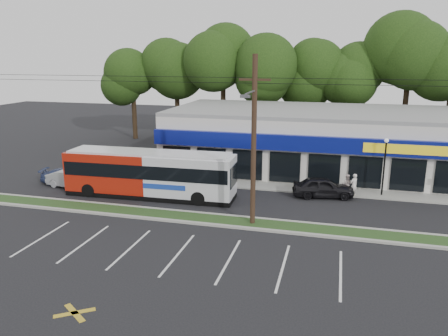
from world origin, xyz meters
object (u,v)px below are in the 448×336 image
object	(u,v)px
lamp_post	(385,160)
pedestrian_a	(354,185)
utility_pole	(251,136)
pedestrian_b	(347,184)
metrobus	(150,173)
car_silver	(72,179)
car_blue	(67,176)
car_dark	(323,187)

from	to	relation	value
lamp_post	pedestrian_a	bearing A→B (deg)	-163.05
utility_pole	pedestrian_b	distance (m)	10.54
lamp_post	pedestrian_b	bearing A→B (deg)	-173.13
pedestrian_a	metrobus	bearing A→B (deg)	-26.41
utility_pole	car_silver	world-z (taller)	utility_pole
car_blue	metrobus	bearing A→B (deg)	-109.73
metrobus	car_silver	distance (m)	6.88
car_silver	pedestrian_a	distance (m)	21.23
pedestrian_b	car_dark	bearing A→B (deg)	41.30
lamp_post	pedestrian_a	xyz separation A→B (m)	(-2.00, -0.61, -1.82)
pedestrian_b	utility_pole	bearing A→B (deg)	62.52
metrobus	pedestrian_b	xyz separation A→B (m)	(13.70, 4.00, -0.98)
utility_pole	lamp_post	distance (m)	11.67
car_blue	pedestrian_a	bearing A→B (deg)	-93.87
lamp_post	car_silver	size ratio (longest dim) A/B	1.05
car_blue	pedestrian_b	size ratio (longest dim) A/B	2.63
car_dark	car_blue	world-z (taller)	car_dark
car_blue	utility_pole	bearing A→B (deg)	-117.21
car_dark	lamp_post	bearing A→B (deg)	-82.41
metrobus	car_silver	xyz separation A→B (m)	(-6.78, 0.44, -1.09)
pedestrian_a	pedestrian_b	xyz separation A→B (m)	(-0.49, 0.31, -0.08)
car_dark	pedestrian_b	xyz separation A→B (m)	(1.63, 1.01, 0.03)
metrobus	car_dark	distance (m)	12.48
car_dark	car_silver	distance (m)	19.03
lamp_post	pedestrian_a	distance (m)	2.77
utility_pole	lamp_post	world-z (taller)	utility_pole
car_silver	utility_pole	bearing A→B (deg)	-98.14
lamp_post	car_blue	distance (m)	24.27
pedestrian_a	car_dark	bearing A→B (deg)	-22.59
metrobus	pedestrian_a	size ratio (longest dim) A/B	7.30
car_dark	car_blue	distance (m)	19.95
pedestrian_a	utility_pole	bearing A→B (deg)	8.68
car_dark	car_silver	world-z (taller)	car_dark
car_silver	pedestrian_a	bearing A→B (deg)	-74.17
pedestrian_b	car_blue	bearing A→B (deg)	16.41
pedestrian_b	pedestrian_a	bearing A→B (deg)	157.13
car_dark	pedestrian_a	distance (m)	2.24
metrobus	car_dark	world-z (taller)	metrobus
lamp_post	car_silver	distance (m)	23.39
utility_pole	car_dark	bearing A→B (deg)	58.31
utility_pole	car_silver	distance (m)	16.06
lamp_post	car_dark	bearing A→B (deg)	-162.30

